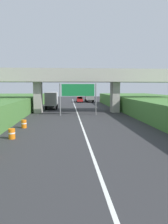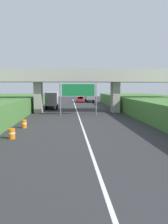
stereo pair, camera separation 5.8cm
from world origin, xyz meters
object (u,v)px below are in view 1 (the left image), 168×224
at_px(overhead_highway_sign, 78,92).
at_px(car_red, 80,99).
at_px(construction_barrel_2, 12,134).
at_px(construction_barrel_3, 24,124).
at_px(truck_white, 89,96).
at_px(truck_green, 52,99).

bearing_deg(overhead_highway_sign, car_red, 86.28).
relative_size(construction_barrel_2, construction_barrel_3, 1.00).
xyz_separation_m(truck_white, car_red, (-2.95, -1.23, -1.08)).
distance_m(truck_green, construction_barrel_3, 20.94).
height_order(car_red, construction_barrel_2, car_red).
distance_m(construction_barrel_2, construction_barrel_3, 4.78).
bearing_deg(truck_green, construction_barrel_3, -93.94).
xyz_separation_m(truck_white, construction_barrel_3, (-11.28, -39.57, -1.47)).
distance_m(truck_white, construction_barrel_3, 41.17).
xyz_separation_m(overhead_highway_sign, truck_white, (4.81, 29.81, -1.80)).
distance_m(overhead_highway_sign, car_red, 28.78).
xyz_separation_m(truck_green, construction_barrel_2, (-1.46, -25.63, -1.47)).
xyz_separation_m(construction_barrel_2, construction_barrel_3, (0.02, 4.78, 0.00)).
bearing_deg(car_red, truck_white, 22.67).
relative_size(truck_white, construction_barrel_2, 8.11).
bearing_deg(construction_barrel_2, truck_green, 86.75).
bearing_deg(overhead_highway_sign, construction_barrel_3, -123.54).
height_order(overhead_highway_sign, truck_white, overhead_highway_sign).
bearing_deg(truck_white, construction_barrel_2, -104.29).
xyz_separation_m(overhead_highway_sign, construction_barrel_3, (-6.47, -9.76, -3.27)).
height_order(overhead_highway_sign, truck_green, overhead_highway_sign).
relative_size(overhead_highway_sign, construction_barrel_2, 6.53).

